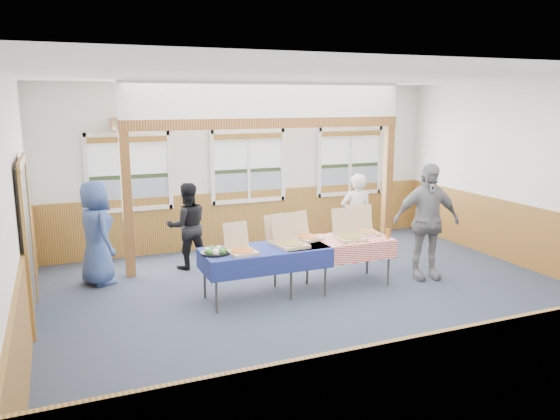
% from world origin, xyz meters
% --- Properties ---
extents(floor, '(8.00, 8.00, 0.00)m').
position_xyz_m(floor, '(0.00, 0.00, 0.00)').
color(floor, '#272F3F').
rests_on(floor, ground).
extents(ceiling, '(8.00, 8.00, 0.00)m').
position_xyz_m(ceiling, '(0.00, 0.00, 3.20)').
color(ceiling, white).
rests_on(ceiling, wall_back).
extents(wall_back, '(8.00, 0.00, 8.00)m').
position_xyz_m(wall_back, '(0.00, 3.50, 1.60)').
color(wall_back, silver).
rests_on(wall_back, floor).
extents(wall_front, '(8.00, 0.00, 8.00)m').
position_xyz_m(wall_front, '(0.00, -3.50, 1.60)').
color(wall_front, silver).
rests_on(wall_front, floor).
extents(wall_left, '(0.00, 8.00, 8.00)m').
position_xyz_m(wall_left, '(-4.00, 0.00, 1.60)').
color(wall_left, silver).
rests_on(wall_left, floor).
extents(wall_right, '(0.00, 8.00, 8.00)m').
position_xyz_m(wall_right, '(4.00, 0.00, 1.60)').
color(wall_right, silver).
rests_on(wall_right, floor).
extents(wainscot_back, '(7.98, 0.05, 1.10)m').
position_xyz_m(wainscot_back, '(0.00, 3.48, 0.55)').
color(wainscot_back, brown).
rests_on(wainscot_back, floor).
extents(wainscot_front, '(7.98, 0.05, 1.10)m').
position_xyz_m(wainscot_front, '(0.00, -3.48, 0.55)').
color(wainscot_front, brown).
rests_on(wainscot_front, floor).
extents(wainscot_left, '(0.05, 6.98, 1.10)m').
position_xyz_m(wainscot_left, '(-3.98, 0.00, 0.55)').
color(wainscot_left, brown).
rests_on(wainscot_left, floor).
extents(wainscot_right, '(0.05, 6.98, 1.10)m').
position_xyz_m(wainscot_right, '(3.98, 0.00, 0.55)').
color(wainscot_right, brown).
rests_on(wainscot_right, floor).
extents(cased_opening, '(0.06, 1.30, 2.10)m').
position_xyz_m(cased_opening, '(-3.96, 0.90, 1.05)').
color(cased_opening, '#383838').
rests_on(cased_opening, wall_left).
extents(window_left, '(1.56, 0.10, 1.46)m').
position_xyz_m(window_left, '(-2.30, 3.46, 1.68)').
color(window_left, white).
rests_on(window_left, wall_back).
extents(window_mid, '(1.56, 0.10, 1.46)m').
position_xyz_m(window_mid, '(0.00, 3.46, 1.68)').
color(window_mid, white).
rests_on(window_mid, wall_back).
extents(window_right, '(1.56, 0.10, 1.46)m').
position_xyz_m(window_right, '(2.30, 3.46, 1.68)').
color(window_right, white).
rests_on(window_right, wall_back).
extents(post_left, '(0.15, 0.15, 2.40)m').
position_xyz_m(post_left, '(-2.50, 2.30, 1.20)').
color(post_left, '#612C15').
rests_on(post_left, floor).
extents(post_right, '(0.15, 0.15, 2.40)m').
position_xyz_m(post_right, '(2.50, 2.30, 1.20)').
color(post_right, '#612C15').
rests_on(post_right, floor).
extents(cross_beam, '(5.15, 0.18, 0.18)m').
position_xyz_m(cross_beam, '(0.00, 2.30, 2.49)').
color(cross_beam, '#612C15').
rests_on(cross_beam, post_left).
extents(table_left, '(1.86, 0.82, 0.76)m').
position_xyz_m(table_left, '(-0.78, 0.50, 0.70)').
color(table_left, '#383838').
rests_on(table_left, floor).
extents(table_right, '(1.98, 1.16, 0.76)m').
position_xyz_m(table_right, '(0.37, 0.56, 0.70)').
color(table_right, '#383838').
rests_on(table_right, floor).
extents(pizza_box_a, '(0.42, 0.49, 0.41)m').
position_xyz_m(pizza_box_a, '(-1.19, 0.39, 0.82)').
color(pizza_box_a, tan).
rests_on(pizza_box_a, table_left).
extents(pizza_box_b, '(0.46, 0.53, 0.41)m').
position_xyz_m(pizza_box_b, '(-0.44, 0.66, 0.82)').
color(pizza_box_b, tan).
rests_on(pizza_box_b, table_left).
extents(pizza_box_c, '(0.46, 0.54, 0.45)m').
position_xyz_m(pizza_box_c, '(-0.39, 0.47, 0.82)').
color(pizza_box_c, tan).
rests_on(pizza_box_c, table_right).
extents(pizza_box_d, '(0.49, 0.54, 0.41)m').
position_xyz_m(pizza_box_d, '(0.01, 0.75, 0.82)').
color(pizza_box_d, tan).
rests_on(pizza_box_d, table_right).
extents(pizza_box_e, '(0.46, 0.54, 0.45)m').
position_xyz_m(pizza_box_e, '(0.62, 0.49, 0.82)').
color(pizza_box_e, tan).
rests_on(pizza_box_e, table_right).
extents(pizza_box_f, '(0.48, 0.55, 0.44)m').
position_xyz_m(pizza_box_f, '(1.03, 0.70, 0.82)').
color(pizza_box_f, tan).
rests_on(pizza_box_f, table_right).
extents(veggie_tray, '(0.42, 0.42, 0.09)m').
position_xyz_m(veggie_tray, '(-1.53, 0.50, 0.79)').
color(veggie_tray, black).
rests_on(veggie_tray, table_left).
extents(drink_glass, '(0.07, 0.07, 0.15)m').
position_xyz_m(drink_glass, '(1.22, 0.31, 0.83)').
color(drink_glass, '#A56B1B').
rests_on(drink_glass, table_right).
extents(woman_white, '(0.65, 0.49, 1.60)m').
position_xyz_m(woman_white, '(1.45, 1.69, 0.80)').
color(woman_white, silver).
rests_on(woman_white, floor).
extents(woman_black, '(0.74, 0.58, 1.50)m').
position_xyz_m(woman_black, '(-1.50, 2.38, 0.75)').
color(woman_black, black).
rests_on(woman_black, floor).
extents(man_blue, '(0.76, 0.94, 1.67)m').
position_xyz_m(man_blue, '(-3.02, 2.11, 0.84)').
color(man_blue, '#32497F').
rests_on(man_blue, floor).
extents(person_grey, '(1.20, 0.71, 1.91)m').
position_xyz_m(person_grey, '(1.97, 0.35, 0.95)').
color(person_grey, slate).
rests_on(person_grey, floor).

